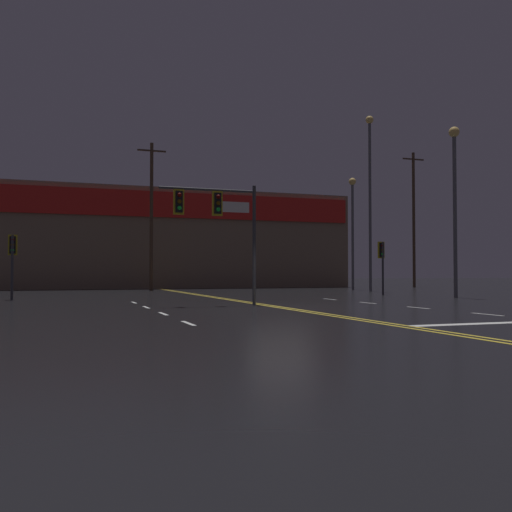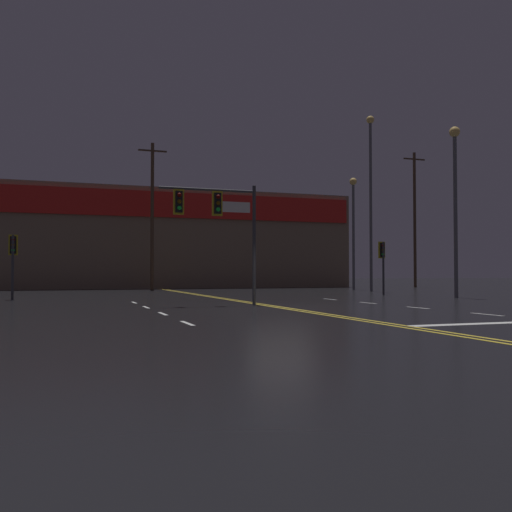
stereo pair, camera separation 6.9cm
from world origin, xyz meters
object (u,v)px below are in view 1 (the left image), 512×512
traffic_signal_median (215,213)px  traffic_signal_corner_northeast (382,256)px  streetlight_far_left (455,187)px  streetlight_far_median (370,183)px  traffic_signal_corner_northwest (12,252)px  streetlight_near_left (353,217)px

traffic_signal_median → traffic_signal_corner_northeast: 14.52m
streetlight_far_left → streetlight_far_median: size_ratio=0.72×
traffic_signal_corner_northwest → streetlight_far_median: 24.12m
streetlight_near_left → traffic_signal_corner_northwest: bearing=-158.6°
streetlight_far_left → streetlight_far_median: (1.16, 10.51, 1.87)m
traffic_signal_median → streetlight_far_left: (13.75, 2.73, 2.10)m
streetlight_near_left → streetlight_far_left: 14.45m
traffic_signal_median → streetlight_far_median: size_ratio=0.39×
traffic_signal_median → traffic_signal_corner_northwest: traffic_signal_median is taller
traffic_signal_corner_northeast → streetlight_far_median: size_ratio=0.25×
streetlight_far_left → streetlight_far_median: streetlight_far_median is taller
streetlight_near_left → traffic_signal_corner_northeast: bearing=-109.2°
streetlight_near_left → streetlight_far_median: streetlight_far_median is taller
streetlight_far_left → traffic_signal_median: bearing=-168.8°
traffic_signal_median → streetlight_far_median: 20.34m
streetlight_far_left → streetlight_far_median: 10.74m
traffic_signal_corner_northwest → streetlight_far_median: size_ratio=0.25×
traffic_signal_corner_northeast → traffic_signal_corner_northwest: 20.28m
streetlight_far_left → streetlight_near_left: bearing=82.5°
traffic_signal_median → streetlight_far_left: streetlight_far_left is taller
traffic_signal_corner_northeast → streetlight_far_median: streetlight_far_median is taller
traffic_signal_median → traffic_signal_corner_northwest: bearing=135.6°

